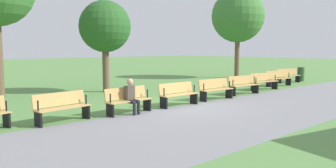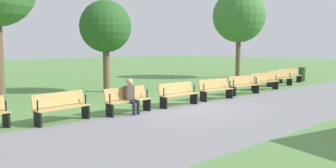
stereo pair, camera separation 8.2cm
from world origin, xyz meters
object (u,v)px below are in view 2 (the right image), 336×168
object	(u,v)px
bench_1	(279,78)
bench_2	(264,81)
bench_6	(128,100)
person_seated	(131,95)
bench_3	(244,85)
bench_7	(62,107)
bench_4	(216,89)
trash_bin	(302,74)
bench_5	(178,94)
tree_3	(106,27)
tree_1	(239,16)
bench_0	(289,75)

from	to	relation	value
bench_1	bench_2	world-z (taller)	same
bench_6	person_seated	world-z (taller)	person_seated
bench_3	bench_6	xyz separation A→B (m)	(6.82, 0.20, 0.00)
bench_2	bench_3	xyz separation A→B (m)	(2.25, 0.33, 0.00)
bench_7	bench_3	bearing A→B (deg)	173.38
bench_4	person_seated	size ratio (longest dim) A/B	1.44
trash_bin	bench_3	bearing A→B (deg)	8.88
bench_3	bench_7	size ratio (longest dim) A/B	1.00
bench_1	bench_2	xyz separation A→B (m)	(2.23, 0.46, 0.00)
bench_5	tree_3	distance (m)	6.09
bench_5	bench_7	xyz separation A→B (m)	(4.54, -0.26, 0.00)
bench_1	tree_3	bearing A→B (deg)	-12.84
bench_5	tree_1	xyz separation A→B (m)	(-11.63, -5.96, 4.04)
bench_0	bench_2	world-z (taller)	same
bench_2	person_seated	world-z (taller)	person_seated
bench_5	tree_1	size ratio (longest dim) A/B	0.26
bench_0	bench_4	world-z (taller)	same
bench_4	tree_1	size ratio (longest dim) A/B	0.27
bench_0	bench_7	bearing A→B (deg)	21.51
bench_3	bench_6	world-z (taller)	same
bench_4	bench_7	world-z (taller)	same
bench_0	bench_1	bearing A→B (deg)	31.42
bench_0	tree_1	distance (m)	5.94
bench_0	bench_4	size ratio (longest dim) A/B	1.02
bench_1	bench_5	xyz separation A→B (m)	(9.02, 1.04, 0.00)
tree_3	bench_4	bearing A→B (deg)	112.15
bench_3	person_seated	distance (m)	6.79
bench_4	tree_3	bearing A→B (deg)	-64.53
bench_0	tree_1	xyz separation A→B (m)	(-0.41, -4.34, 4.04)
bench_5	trash_bin	distance (m)	12.87
bench_7	person_seated	world-z (taller)	person_seated
bench_0	bench_4	xyz separation A→B (m)	(8.95, 1.56, 0.00)
tree_1	bench_5	bearing A→B (deg)	27.15
bench_0	bench_2	size ratio (longest dim) A/B	1.00
tree_1	bench_0	bearing A→B (deg)	84.64
bench_2	bench_6	bearing A→B (deg)	13.24
bench_3	bench_6	size ratio (longest dim) A/B	1.01
bench_1	bench_4	world-z (taller)	same
bench_0	bench_3	xyz separation A→B (m)	(6.68, 1.37, 0.00)
bench_1	person_seated	world-z (taller)	person_seated
bench_3	bench_6	distance (m)	6.82
bench_6	person_seated	xyz separation A→B (m)	(-0.03, 0.14, 0.17)
bench_5	bench_3	bearing A→B (deg)	-176.70
person_seated	tree_1	world-z (taller)	tree_1
bench_4	trash_bin	world-z (taller)	trash_bin
bench_6	tree_1	bearing A→B (deg)	-160.32
trash_bin	tree_1	bearing A→B (deg)	-75.44
bench_0	tree_3	bearing A→B (deg)	-2.24
bench_2	bench_4	xyz separation A→B (m)	(4.52, 0.52, 0.00)
bench_0	person_seated	xyz separation A→B (m)	(13.46, 1.70, 0.17)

